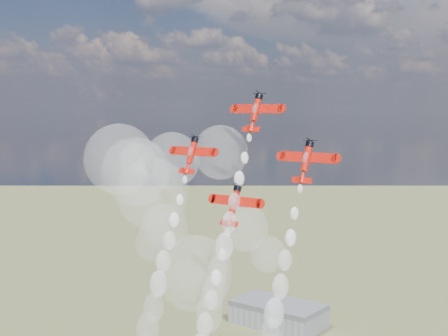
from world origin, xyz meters
name	(u,v)px	position (x,y,z in m)	size (l,w,h in m)	color
hangar	(278,314)	(-120.00, 180.00, 6.50)	(50.00, 28.00, 13.00)	gray
plane_lead	(255,112)	(-18.76, 8.38, 120.50)	(13.37, 6.16, 9.09)	red
plane_left	(191,154)	(-34.64, 4.19, 110.21)	(13.37, 6.16, 9.09)	red
plane_right	(306,161)	(-2.88, 4.19, 110.21)	(13.37, 6.16, 9.09)	red
plane_slot	(234,205)	(-18.76, -0.01, 99.91)	(13.37, 6.16, 9.09)	red
smoke_trail_lead	(217,277)	(-18.64, -6.16, 84.79)	(5.32, 18.30, 40.18)	white
smoke_trail_left	(152,315)	(-34.51, -10.28, 74.09)	(5.54, 18.09, 41.24)	white
drifted_smoke_cloud	(160,196)	(-60.60, 20.73, 96.06)	(63.31, 33.21, 50.62)	white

